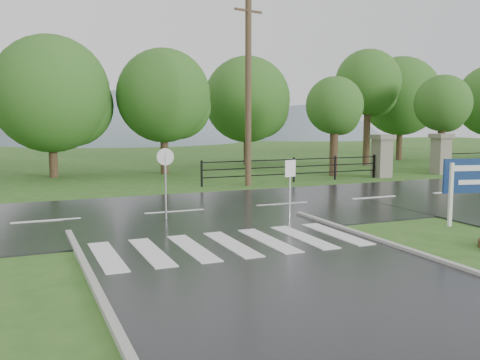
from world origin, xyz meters
name	(u,v)px	position (x,y,z in m)	size (l,w,h in m)	color
ground	(349,316)	(0.00, 0.00, 0.00)	(120.00, 120.00, 0.00)	#2F5C1E
main_road	(175,213)	(0.00, 10.00, 0.00)	(90.00, 8.00, 0.04)	black
crosswalk	(232,244)	(0.00, 5.00, 0.06)	(6.50, 2.80, 0.02)	silver
pillar_west	(382,155)	(13.00, 16.00, 1.18)	(1.00, 1.00, 2.24)	gray
pillar_east	(441,153)	(17.00, 16.00, 1.18)	(1.00, 1.00, 2.24)	gray
fence_west	(294,167)	(7.75, 16.00, 0.72)	(9.58, 0.08, 1.20)	black
hills	(87,258)	(3.49, 65.00, -15.54)	(102.00, 48.00, 48.00)	slate
treeline	(124,172)	(1.00, 24.00, 0.00)	(83.20, 5.20, 10.00)	#285A1C
estate_billboard	(478,179)	(7.77, 4.79, 1.34)	(2.17, 0.56, 1.94)	silver
reg_sign_small	(290,177)	(2.84, 7.29, 1.35)	(0.41, 0.12, 1.86)	#939399
reg_sign_round	(165,175)	(-0.61, 8.83, 1.40)	(0.49, 0.19, 2.22)	#939399
utility_pole_east	(248,91)	(5.09, 15.50, 4.33)	(1.49, 0.47, 8.52)	#473523
entrance_tree_left	(335,106)	(10.99, 17.50, 3.73)	(3.06, 3.06, 5.30)	#3D2B1C
entrance_tree_right	(443,104)	(18.42, 17.50, 3.92)	(3.29, 3.29, 5.61)	#3D2B1C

